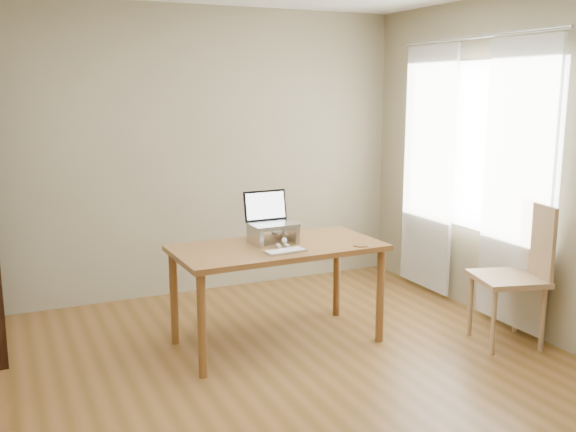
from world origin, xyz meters
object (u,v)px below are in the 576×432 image
(keyboard, at_px, (285,251))
(chair, at_px, (517,267))
(desk, at_px, (277,257))
(laptop, at_px, (270,216))
(cat, at_px, (275,234))

(keyboard, relative_size, chair, 0.28)
(desk, height_order, chair, chair)
(desk, distance_m, chair, 1.77)
(laptop, distance_m, keyboard, 0.41)
(desk, xyz_separation_m, laptop, (0.00, 0.14, 0.28))
(laptop, xyz_separation_m, chair, (1.62, -0.86, -0.37))
(desk, relative_size, keyboard, 5.10)
(cat, relative_size, chair, 0.44)
(cat, bearing_deg, desk, -96.05)
(laptop, bearing_deg, cat, -50.71)
(desk, relative_size, chair, 1.45)
(keyboard, distance_m, cat, 0.34)
(keyboard, bearing_deg, chair, -22.44)
(cat, distance_m, chair, 1.81)
(desk, xyz_separation_m, chair, (1.62, -0.72, -0.09))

